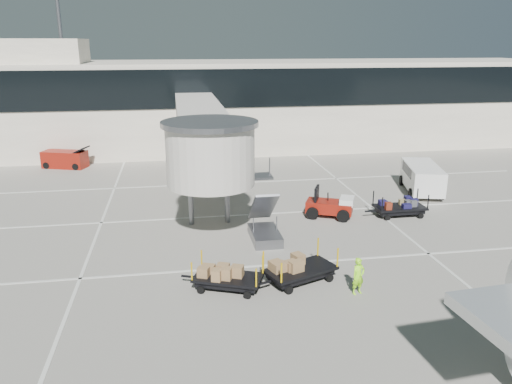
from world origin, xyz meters
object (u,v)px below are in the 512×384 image
(box_cart_near, at_px, (300,270))
(ground_worker, at_px, (358,276))
(suitcase_cart, at_px, (398,208))
(box_cart_far, at_px, (228,277))
(minivan, at_px, (422,175))
(baggage_tug, at_px, (331,206))
(belt_loader, at_px, (65,159))

(box_cart_near, height_order, ground_worker, ground_worker)
(suitcase_cart, distance_m, box_cart_far, 12.99)
(box_cart_far, height_order, minivan, minivan)
(baggage_tug, height_order, box_cart_far, baggage_tug)
(minivan, xyz_separation_m, belt_loader, (-25.08, 11.00, -0.44))
(ground_worker, bearing_deg, box_cart_near, 129.11)
(ground_worker, distance_m, minivan, 16.03)
(box_cart_near, xyz_separation_m, box_cart_far, (-3.04, -0.07, -0.01))
(baggage_tug, relative_size, box_cart_far, 0.86)
(box_cart_far, height_order, ground_worker, ground_worker)
(box_cart_near, relative_size, ground_worker, 2.41)
(baggage_tug, xyz_separation_m, suitcase_cart, (3.91, -0.49, -0.13))
(suitcase_cart, relative_size, box_cart_near, 0.96)
(box_cart_far, distance_m, minivan, 18.60)
(minivan, bearing_deg, suitcase_cart, -114.75)
(baggage_tug, height_order, belt_loader, belt_loader)
(baggage_tug, height_order, minivan, minivan)
(ground_worker, bearing_deg, minivan, 37.35)
(baggage_tug, bearing_deg, belt_loader, 164.15)
(belt_loader, bearing_deg, ground_worker, -37.35)
(baggage_tug, bearing_deg, ground_worker, -76.20)
(baggage_tug, relative_size, suitcase_cart, 0.83)
(suitcase_cart, height_order, ground_worker, ground_worker)
(belt_loader, bearing_deg, box_cart_near, -39.42)
(baggage_tug, relative_size, box_cart_near, 0.80)
(ground_worker, xyz_separation_m, belt_loader, (-15.75, 24.04, -0.09))
(box_cart_near, relative_size, belt_loader, 0.94)
(box_cart_far, distance_m, ground_worker, 5.25)
(box_cart_near, bearing_deg, minivan, 23.94)
(box_cart_near, distance_m, belt_loader, 26.49)
(suitcase_cart, height_order, belt_loader, belt_loader)
(box_cart_far, height_order, belt_loader, belt_loader)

